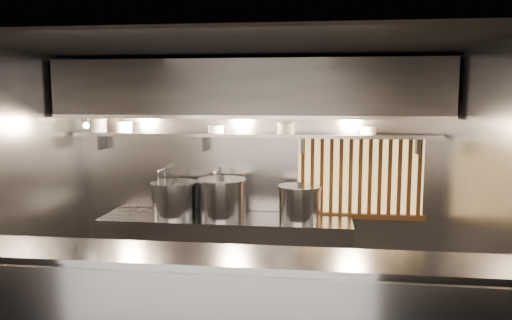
% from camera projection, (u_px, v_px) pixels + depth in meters
% --- Properties ---
extents(ceiling, '(4.50, 4.50, 0.00)m').
position_uv_depth(ceiling, '(233.00, 47.00, 4.59)').
color(ceiling, black).
rests_on(ceiling, wall_back).
extents(wall_back, '(4.50, 0.00, 4.50)m').
position_uv_depth(wall_back, '(254.00, 172.00, 6.25)').
color(wall_back, gray).
rests_on(wall_back, floor).
extents(wall_left, '(0.00, 3.00, 3.00)m').
position_uv_depth(wall_left, '(16.00, 190.00, 5.06)').
color(wall_left, gray).
rests_on(wall_left, floor).
extents(wall_right, '(0.00, 3.00, 3.00)m').
position_uv_depth(wall_right, '(480.00, 202.00, 4.49)').
color(wall_right, gray).
rests_on(wall_right, floor).
extents(cooking_bench, '(3.00, 0.70, 0.90)m').
position_uv_depth(cooking_bench, '(226.00, 254.00, 6.05)').
color(cooking_bench, '#A2A2A7').
rests_on(cooking_bench, floor).
extents(bowl_shelf, '(4.40, 0.34, 0.04)m').
position_uv_depth(bowl_shelf, '(252.00, 135.00, 6.01)').
color(bowl_shelf, '#A2A2A7').
rests_on(bowl_shelf, wall_back).
extents(exhaust_hood, '(4.40, 0.81, 0.65)m').
position_uv_depth(exhaust_hood, '(250.00, 89.00, 5.72)').
color(exhaust_hood, '#2D2D30').
rests_on(exhaust_hood, ceiling).
extents(wood_screen, '(1.56, 0.09, 1.04)m').
position_uv_depth(wood_screen, '(360.00, 176.00, 6.04)').
color(wood_screen, '#E8B968').
rests_on(wood_screen, wall_back).
extents(faucet_left, '(0.04, 0.30, 0.50)m').
position_uv_depth(faucet_left, '(163.00, 179.00, 6.27)').
color(faucet_left, silver).
rests_on(faucet_left, wall_back).
extents(faucet_right, '(0.04, 0.30, 0.50)m').
position_uv_depth(faucet_right, '(217.00, 180.00, 6.19)').
color(faucet_right, silver).
rests_on(faucet_right, wall_back).
extents(heat_lamp, '(0.25, 0.35, 0.20)m').
position_uv_depth(heat_lamp, '(84.00, 120.00, 5.76)').
color(heat_lamp, '#A2A2A7').
rests_on(heat_lamp, exhaust_hood).
extents(pendant_bulb, '(0.09, 0.09, 0.19)m').
position_uv_depth(pendant_bulb, '(243.00, 129.00, 5.89)').
color(pendant_bulb, '#2D2D30').
rests_on(pendant_bulb, exhaust_hood).
extents(stock_pot_left, '(0.66, 0.66, 0.50)m').
position_uv_depth(stock_pot_left, '(222.00, 198.00, 5.99)').
color(stock_pot_left, '#A2A2A7').
rests_on(stock_pot_left, cooking_bench).
extents(stock_pot_mid, '(0.57, 0.57, 0.46)m').
position_uv_depth(stock_pot_mid, '(174.00, 199.00, 6.05)').
color(stock_pot_mid, '#A2A2A7').
rests_on(stock_pot_mid, cooking_bench).
extents(stock_pot_right, '(0.54, 0.54, 0.45)m').
position_uv_depth(stock_pot_right, '(300.00, 203.00, 5.84)').
color(stock_pot_right, '#A2A2A7').
rests_on(stock_pot_right, cooking_bench).
extents(bowl_stack_0, '(0.22, 0.22, 0.17)m').
position_uv_depth(bowl_stack_0, '(99.00, 125.00, 6.24)').
color(bowl_stack_0, white).
rests_on(bowl_stack_0, bowl_shelf).
extents(bowl_stack_1, '(0.22, 0.22, 0.13)m').
position_uv_depth(bowl_stack_1, '(124.00, 127.00, 6.20)').
color(bowl_stack_1, white).
rests_on(bowl_stack_1, bowl_shelf).
extents(bowl_stack_2, '(0.21, 0.21, 0.09)m').
position_uv_depth(bowl_stack_2, '(216.00, 129.00, 6.06)').
color(bowl_stack_2, white).
rests_on(bowl_stack_2, bowl_shelf).
extents(bowl_stack_3, '(0.22, 0.22, 0.13)m').
position_uv_depth(bowl_stack_3, '(286.00, 128.00, 5.95)').
color(bowl_stack_3, white).
rests_on(bowl_stack_3, bowl_shelf).
extents(bowl_stack_4, '(0.20, 0.20, 0.09)m').
position_uv_depth(bowl_stack_4, '(368.00, 130.00, 5.83)').
color(bowl_stack_4, white).
rests_on(bowl_stack_4, bowl_shelf).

